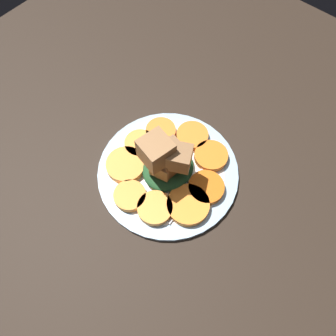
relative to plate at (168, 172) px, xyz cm
name	(u,v)px	position (x,y,z in cm)	size (l,w,h in cm)	color
table_slab	(168,175)	(0.00, 0.00, -1.52)	(120.00, 120.00, 2.00)	black
plate	(168,172)	(0.00, 0.00, 0.00)	(26.44, 26.44, 1.05)	#99B7D1
carrot_slice_0	(155,208)	(-7.33, -3.26, 1.26)	(6.25, 6.25, 1.37)	#F9963A
carrot_slice_1	(188,205)	(-3.11, -7.28, 1.26)	(7.57, 7.57, 1.37)	orange
carrot_slice_2	(206,188)	(1.59, -7.69, 1.26)	(6.50, 6.50, 1.37)	#D45F12
carrot_slice_3	(211,156)	(7.33, -4.43, 1.26)	(6.35, 6.35, 1.37)	orange
carrot_slice_4	(192,136)	(8.56, 1.07, 1.26)	(6.20, 6.20, 1.37)	orange
carrot_slice_5	(161,131)	(5.36, 6.43, 1.26)	(5.90, 5.90, 1.37)	orange
carrot_slice_6	(140,144)	(0.57, 7.56, 1.26)	(5.99, 5.99, 1.37)	orange
carrot_slice_7	(126,165)	(-4.51, 6.55, 1.26)	(7.31, 7.31, 1.37)	orange
carrot_slice_8	(130,196)	(-8.51, 1.67, 1.26)	(5.81, 5.81, 1.37)	orange
center_pile	(167,161)	(-0.35, -0.12, 5.09)	(10.02, 9.57, 11.70)	#1E4723
fork	(194,183)	(1.09, -5.33, 0.78)	(19.09, 2.89, 0.40)	#B2B2B7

